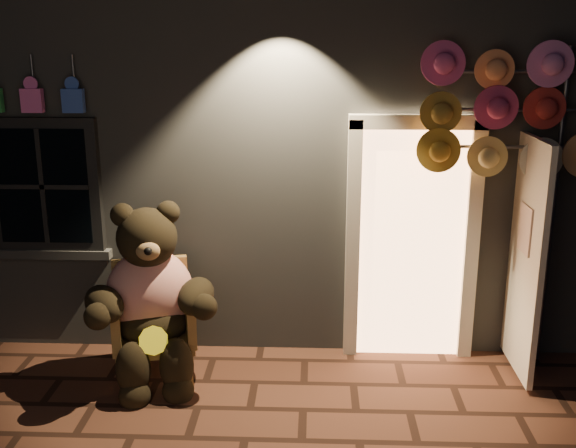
{
  "coord_description": "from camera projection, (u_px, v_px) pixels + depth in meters",
  "views": [
    {
      "loc": [
        0.49,
        -4.27,
        2.84
      ],
      "look_at": [
        0.28,
        1.0,
        1.35
      ],
      "focal_mm": 42.0,
      "sensor_mm": 36.0,
      "label": 1
    }
  ],
  "objects": [
    {
      "name": "ground",
      "position": [
        245.0,
        439.0,
        4.89
      ],
      "size": [
        60.0,
        60.0,
        0.0
      ],
      "primitive_type": "plane",
      "color": "#512D1F",
      "rests_on": "ground"
    },
    {
      "name": "shop_building",
      "position": [
        276.0,
        127.0,
        8.26
      ],
      "size": [
        7.3,
        5.95,
        3.51
      ],
      "color": "slate",
      "rests_on": "ground"
    },
    {
      "name": "wicker_armchair",
      "position": [
        153.0,
        320.0,
        5.75
      ],
      "size": [
        0.8,
        0.76,
        0.98
      ],
      "rotation": [
        0.0,
        0.0,
        0.27
      ],
      "color": "olive",
      "rests_on": "ground"
    },
    {
      "name": "teddy_bear",
      "position": [
        151.0,
        299.0,
        5.57
      ],
      "size": [
        1.12,
        1.01,
        1.6
      ],
      "rotation": [
        0.0,
        0.0,
        0.27
      ],
      "color": "red",
      "rests_on": "ground"
    },
    {
      "name": "hat_rack",
      "position": [
        518.0,
        114.0,
        5.43
      ],
      "size": [
        1.57,
        0.22,
        2.77
      ],
      "color": "#59595E",
      "rests_on": "ground"
    }
  ]
}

